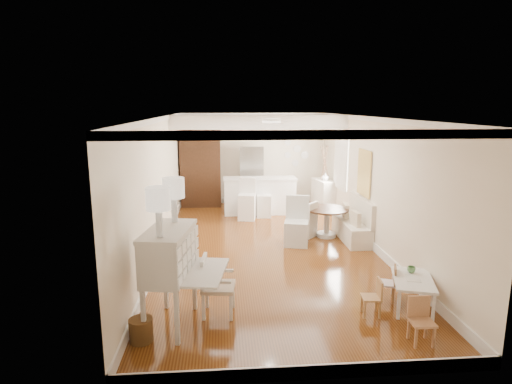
{
  "coord_description": "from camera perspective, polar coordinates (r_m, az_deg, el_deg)",
  "views": [
    {
      "loc": [
        -0.96,
        -8.73,
        3.05
      ],
      "look_at": [
        -0.23,
        0.3,
        1.19
      ],
      "focal_mm": 30.0,
      "sensor_mm": 36.0,
      "label": 1
    }
  ],
  "objects": [
    {
      "name": "kids_chair_a",
      "position": [
        6.67,
        15.11,
        -13.37
      ],
      "size": [
        0.3,
        0.3,
        0.56
      ],
      "primitive_type": "cube",
      "rotation": [
        0.0,
        0.0,
        -1.68
      ],
      "color": "tan",
      "rests_on": "ground"
    },
    {
      "name": "breakfast_counter",
      "position": [
        12.15,
        0.49,
        -0.48
      ],
      "size": [
        2.05,
        0.65,
        1.03
      ],
      "primitive_type": "cube",
      "color": "white",
      "rests_on": "ground"
    },
    {
      "name": "wicker_basket",
      "position": [
        6.06,
        -15.08,
        -17.35
      ],
      "size": [
        0.35,
        0.35,
        0.31
      ],
      "primitive_type": "cylinder",
      "rotation": [
        0.0,
        0.0,
        0.14
      ],
      "color": "brown",
      "rests_on": "ground"
    },
    {
      "name": "bar_stool_right",
      "position": [
        11.77,
        1.07,
        -0.99
      ],
      "size": [
        0.43,
        0.43,
        0.98
      ],
      "primitive_type": "cube",
      "rotation": [
        0.0,
        0.0,
        -0.11
      ],
      "color": "white",
      "rests_on": "ground"
    },
    {
      "name": "branch_vase",
      "position": [
        12.52,
        9.23,
        2.05
      ],
      "size": [
        0.23,
        0.23,
        0.22
      ],
      "primitive_type": "imported",
      "rotation": [
        0.0,
        0.0,
        -0.14
      ],
      "color": "white",
      "rests_on": "sideboard"
    },
    {
      "name": "dining_table",
      "position": [
        10.17,
        9.4,
        -4.04
      ],
      "size": [
        1.13,
        1.13,
        0.68
      ],
      "primitive_type": "cylinder",
      "rotation": [
        0.0,
        0.0,
        -0.15
      ],
      "color": "#402414",
      "rests_on": "ground"
    },
    {
      "name": "room",
      "position": [
        9.17,
        1.67,
        4.88
      ],
      "size": [
        9.0,
        9.04,
        2.82
      ],
      "color": "brown",
      "rests_on": "ground"
    },
    {
      "name": "pencil_cup",
      "position": [
        7.21,
        20.0,
        -9.7
      ],
      "size": [
        0.14,
        0.14,
        0.1
      ],
      "primitive_type": "imported",
      "rotation": [
        0.0,
        0.0,
        -0.09
      ],
      "color": "#5D9C5B",
      "rests_on": "kids_table"
    },
    {
      "name": "kids_chair_c",
      "position": [
        6.14,
        21.26,
        -15.78
      ],
      "size": [
        0.3,
        0.3,
        0.61
      ],
      "primitive_type": "cube",
      "rotation": [
        0.0,
        0.0,
        -0.03
      ],
      "color": "#B27A51",
      "rests_on": "ground"
    },
    {
      "name": "secretary_bureau",
      "position": [
        6.13,
        -11.4,
        -11.14
      ],
      "size": [
        1.27,
        1.29,
        1.41
      ],
      "primitive_type": "cube",
      "rotation": [
        0.0,
        0.0,
        -0.16
      ],
      "color": "beige",
      "rests_on": "ground"
    },
    {
      "name": "pantry_cabinet",
      "position": [
        13.07,
        -7.39,
        3.11
      ],
      "size": [
        1.2,
        0.6,
        2.3
      ],
      "primitive_type": "cube",
      "color": "#381E11",
      "rests_on": "ground"
    },
    {
      "name": "bar_stool_left",
      "position": [
        11.47,
        -1.22,
        -0.99
      ],
      "size": [
        0.52,
        0.52,
        1.11
      ],
      "primitive_type": "cube",
      "rotation": [
        0.0,
        0.0,
        -0.18
      ],
      "color": "white",
      "rests_on": "ground"
    },
    {
      "name": "slip_chair_far",
      "position": [
        10.11,
        6.65,
        -3.58
      ],
      "size": [
        0.57,
        0.57,
        0.84
      ],
      "primitive_type": "cube",
      "rotation": [
        0.0,
        0.0,
        -2.3
      ],
      "color": "white",
      "rests_on": "ground"
    },
    {
      "name": "gustavian_armchair",
      "position": [
        6.43,
        -5.05,
        -12.35
      ],
      "size": [
        0.56,
        0.56,
        0.89
      ],
      "primitive_type": "cube",
      "rotation": [
        0.0,
        0.0,
        1.47
      ],
      "color": "silver",
      "rests_on": "ground"
    },
    {
      "name": "kids_chair_b",
      "position": [
        7.2,
        17.0,
        -11.48
      ],
      "size": [
        0.36,
        0.36,
        0.58
      ],
      "primitive_type": "cube",
      "rotation": [
        0.0,
        0.0,
        -1.92
      ],
      "color": "#986C45",
      "rests_on": "ground"
    },
    {
      "name": "sideboard",
      "position": [
        12.64,
        9.02,
        -0.43
      ],
      "size": [
        0.57,
        1.0,
        0.9
      ],
      "primitive_type": "cube",
      "rotation": [
        0.0,
        0.0,
        0.17
      ],
      "color": "silver",
      "rests_on": "ground"
    },
    {
      "name": "banquette",
      "position": [
        10.02,
        12.69,
        -3.51
      ],
      "size": [
        0.52,
        1.6,
        0.98
      ],
      "primitive_type": "cube",
      "color": "silver",
      "rests_on": "ground"
    },
    {
      "name": "fridge",
      "position": [
        13.12,
        0.95,
        2.14
      ],
      "size": [
        0.75,
        0.65,
        1.8
      ],
      "primitive_type": "imported",
      "color": "silver",
      "rests_on": "ground"
    },
    {
      "name": "slip_chair_near",
      "position": [
        9.44,
        5.43,
        -3.91
      ],
      "size": [
        0.62,
        0.63,
        1.08
      ],
      "primitive_type": "cube",
      "rotation": [
        0.0,
        0.0,
        -0.23
      ],
      "color": "silver",
      "rests_on": "ground"
    },
    {
      "name": "kids_table",
      "position": [
        7.1,
        20.09,
        -12.53
      ],
      "size": [
        0.82,
        1.06,
        0.47
      ],
      "primitive_type": "cube",
      "rotation": [
        0.0,
        0.0,
        -0.3
      ],
      "color": "white",
      "rests_on": "ground"
    }
  ]
}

